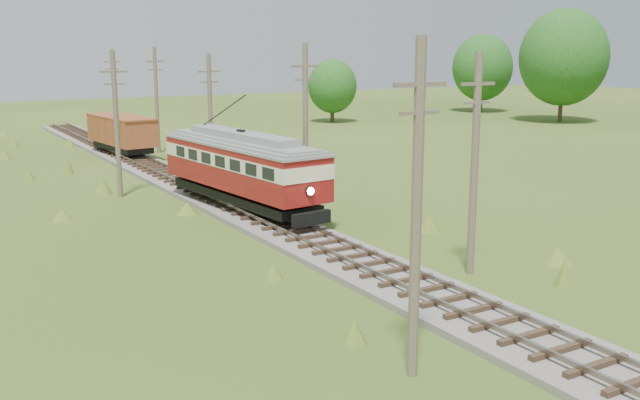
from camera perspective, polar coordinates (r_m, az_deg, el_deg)
railbed_main at (r=40.22m, az=-7.22°, el=-0.30°), size 3.60×96.00×0.57m
streetcar at (r=38.20m, az=-6.28°, el=2.89°), size 4.22×12.85×5.82m
gondola at (r=60.43m, az=-15.59°, el=5.27°), size 3.71×8.79×2.84m
gravel_pile at (r=54.85m, az=-9.89°, el=3.23°), size 3.06×3.25×1.11m
utility_pole_r_2 at (r=27.85m, az=12.26°, el=2.94°), size 1.60×0.30×8.60m
utility_pole_r_3 at (r=38.26m, az=-1.17°, el=5.90°), size 1.60×0.30×9.00m
utility_pole_r_4 at (r=49.90m, az=-8.76°, el=6.82°), size 1.60×0.30×8.40m
utility_pole_r_5 at (r=62.23m, az=-12.94°, el=7.88°), size 1.60×0.30×8.90m
utility_pole_r_6 at (r=74.65m, az=-16.17°, el=8.26°), size 1.60×0.30×8.70m
utility_pole_l_a at (r=18.53m, az=7.73°, el=-0.71°), size 1.60×0.30×9.00m
utility_pole_l_b at (r=43.77m, az=-15.97°, el=5.94°), size 1.60×0.30×8.60m
tree_right_4 at (r=91.89m, az=18.93°, el=10.74°), size 10.50×10.50×13.53m
tree_right_5 at (r=104.46m, az=12.86°, el=10.29°), size 8.40×8.40×10.82m
tree_mid_b at (r=87.09m, az=1.00°, el=9.09°), size 5.88×5.88×7.57m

